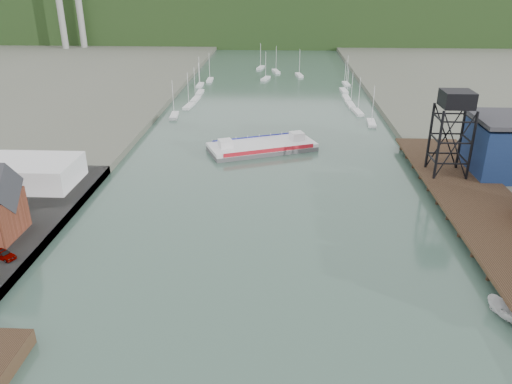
# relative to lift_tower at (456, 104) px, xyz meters

# --- Properties ---
(east_pier) EXTENTS (14.00, 70.00, 2.45)m
(east_pier) POSITION_rel_lift_tower_xyz_m (2.00, -13.00, -13.75)
(east_pier) COLOR black
(east_pier) RESTS_ON ground
(white_shed) EXTENTS (18.00, 12.00, 4.50)m
(white_shed) POSITION_rel_lift_tower_xyz_m (-79.00, -8.00, -11.80)
(white_shed) COLOR silver
(white_shed) RESTS_ON west_quay
(lift_tower) EXTENTS (6.50, 6.50, 16.00)m
(lift_tower) POSITION_rel_lift_tower_xyz_m (0.00, 0.00, 0.00)
(lift_tower) COLOR black
(lift_tower) RESTS_ON east_pier
(marina_sailboats) EXTENTS (57.71, 92.65, 0.90)m
(marina_sailboats) POSITION_rel_lift_tower_xyz_m (-34.92, 80.46, -15.30)
(marina_sailboats) COLOR silver
(marina_sailboats) RESTS_ON ground
(distant_hills) EXTENTS (500.00, 120.00, 80.00)m
(distant_hills) POSITION_rel_lift_tower_xyz_m (-38.98, 243.35, -5.27)
(distant_hills) COLOR #1D3116
(distant_hills) RESTS_ON ground
(chain_ferry) EXTENTS (26.15, 18.14, 3.50)m
(chain_ferry) POSITION_rel_lift_tower_xyz_m (-36.34, 17.84, -14.64)
(chain_ferry) COLOR #4F4F51
(chain_ferry) RESTS_ON ground
(motorboat) EXTENTS (4.34, 6.08, 2.20)m
(motorboat) POSITION_rel_lift_tower_xyz_m (-5.11, -42.56, -14.55)
(motorboat) COLOR silver
(motorboat) RESTS_ON ground
(car_west_a) EXTENTS (4.26, 3.11, 1.35)m
(car_west_a) POSITION_rel_lift_tower_xyz_m (-70.10, -34.34, -13.37)
(car_west_a) COLOR #999999
(car_west_a) RESTS_ON west_quay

